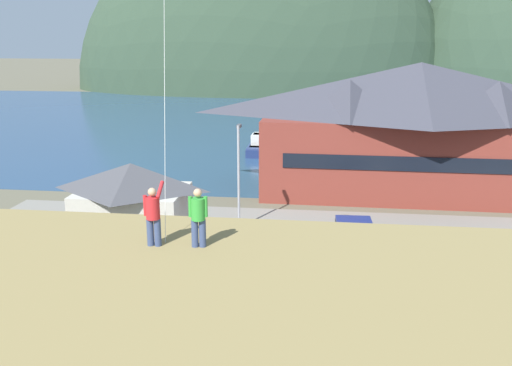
{
  "coord_description": "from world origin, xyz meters",
  "views": [
    {
      "loc": [
        3.1,
        -24.41,
        12.49
      ],
      "look_at": [
        -1.05,
        9.0,
        3.64
      ],
      "focal_mm": 39.02,
      "sensor_mm": 36.0,
      "label": 1
    }
  ],
  "objects_px": {
    "parked_car_mid_row_near": "(255,240)",
    "parked_car_lone_by_shed": "(85,279)",
    "parked_car_back_row_right": "(352,233)",
    "moored_boat_inner_slip": "(259,146)",
    "parked_car_front_row_silver": "(363,290)",
    "parking_light_pole": "(239,170)",
    "person_companion": "(198,216)",
    "parked_car_mid_row_far": "(462,249)",
    "person_kite_flyer": "(153,214)",
    "moored_boat_outer_mooring": "(323,149)",
    "parked_car_front_row_red": "(257,279)",
    "storage_shed_near_lot": "(133,204)",
    "harbor_lodge": "(417,125)",
    "wharf_dock": "(288,155)",
    "moored_boat_wharfside": "(260,145)"
  },
  "relations": [
    {
      "from": "storage_shed_near_lot",
      "to": "parked_car_mid_row_far",
      "type": "height_order",
      "value": "storage_shed_near_lot"
    },
    {
      "from": "storage_shed_near_lot",
      "to": "parked_car_lone_by_shed",
      "type": "height_order",
      "value": "storage_shed_near_lot"
    },
    {
      "from": "moored_boat_inner_slip",
      "to": "parked_car_lone_by_shed",
      "type": "bearing_deg",
      "value": -96.6
    },
    {
      "from": "parked_car_mid_row_near",
      "to": "parking_light_pole",
      "type": "distance_m",
      "value": 5.95
    },
    {
      "from": "parked_car_front_row_red",
      "to": "parked_car_front_row_silver",
      "type": "relative_size",
      "value": 1.01
    },
    {
      "from": "harbor_lodge",
      "to": "parked_car_mid_row_near",
      "type": "relative_size",
      "value": 6.07
    },
    {
      "from": "parked_car_back_row_right",
      "to": "person_companion",
      "type": "distance_m",
      "value": 19.25
    },
    {
      "from": "moored_boat_inner_slip",
      "to": "person_companion",
      "type": "bearing_deg",
      "value": -85.42
    },
    {
      "from": "harbor_lodge",
      "to": "parked_car_mid_row_far",
      "type": "relative_size",
      "value": 6.06
    },
    {
      "from": "harbor_lodge",
      "to": "parked_car_back_row_right",
      "type": "height_order",
      "value": "harbor_lodge"
    },
    {
      "from": "wharf_dock",
      "to": "moored_boat_inner_slip",
      "type": "bearing_deg",
      "value": 141.94
    },
    {
      "from": "parking_light_pole",
      "to": "person_kite_flyer",
      "type": "relative_size",
      "value": 3.73
    },
    {
      "from": "parked_car_front_row_red",
      "to": "person_kite_flyer",
      "type": "distance_m",
      "value": 12.19
    },
    {
      "from": "person_kite_flyer",
      "to": "wharf_dock",
      "type": "bearing_deg",
      "value": 88.59
    },
    {
      "from": "moored_boat_outer_mooring",
      "to": "parked_car_lone_by_shed",
      "type": "relative_size",
      "value": 1.98
    },
    {
      "from": "moored_boat_inner_slip",
      "to": "person_companion",
      "type": "relative_size",
      "value": 3.87
    },
    {
      "from": "harbor_lodge",
      "to": "parked_car_lone_by_shed",
      "type": "distance_m",
      "value": 29.07
    },
    {
      "from": "moored_boat_outer_mooring",
      "to": "parked_car_lone_by_shed",
      "type": "bearing_deg",
      "value": -107.52
    },
    {
      "from": "moored_boat_inner_slip",
      "to": "person_companion",
      "type": "distance_m",
      "value": 46.27
    },
    {
      "from": "parked_car_mid_row_near",
      "to": "parked_car_back_row_right",
      "type": "relative_size",
      "value": 1.0
    },
    {
      "from": "parked_car_front_row_red",
      "to": "parked_car_front_row_silver",
      "type": "distance_m",
      "value": 5.08
    },
    {
      "from": "parked_car_back_row_right",
      "to": "person_kite_flyer",
      "type": "bearing_deg",
      "value": -110.87
    },
    {
      "from": "harbor_lodge",
      "to": "parked_car_front_row_silver",
      "type": "relative_size",
      "value": 6.13
    },
    {
      "from": "parked_car_lone_by_shed",
      "to": "person_companion",
      "type": "height_order",
      "value": "person_companion"
    },
    {
      "from": "parked_car_mid_row_near",
      "to": "wharf_dock",
      "type": "bearing_deg",
      "value": 89.85
    },
    {
      "from": "parked_car_mid_row_near",
      "to": "parked_car_front_row_silver",
      "type": "height_order",
      "value": "same"
    },
    {
      "from": "wharf_dock",
      "to": "moored_boat_inner_slip",
      "type": "relative_size",
      "value": 1.89
    },
    {
      "from": "storage_shed_near_lot",
      "to": "parked_car_mid_row_near",
      "type": "xyz_separation_m",
      "value": [
        7.55,
        -0.86,
        -1.66
      ]
    },
    {
      "from": "person_kite_flyer",
      "to": "moored_boat_wharfside",
      "type": "bearing_deg",
      "value": 92.8
    },
    {
      "from": "parked_car_front_row_silver",
      "to": "parked_car_back_row_right",
      "type": "relative_size",
      "value": 0.99
    },
    {
      "from": "moored_boat_inner_slip",
      "to": "parked_car_front_row_silver",
      "type": "relative_size",
      "value": 1.58
    },
    {
      "from": "wharf_dock",
      "to": "person_companion",
      "type": "height_order",
      "value": "person_companion"
    },
    {
      "from": "parked_car_mid_row_far",
      "to": "parked_car_back_row_right",
      "type": "xyz_separation_m",
      "value": [
        -6.02,
        1.84,
        0.0
      ]
    },
    {
      "from": "parked_car_front_row_red",
      "to": "moored_boat_inner_slip",
      "type": "bearing_deg",
      "value": 96.64
    },
    {
      "from": "moored_boat_inner_slip",
      "to": "parked_car_back_row_right",
      "type": "height_order",
      "value": "moored_boat_inner_slip"
    },
    {
      "from": "moored_boat_wharfside",
      "to": "person_kite_flyer",
      "type": "bearing_deg",
      "value": -87.2
    },
    {
      "from": "moored_boat_wharfside",
      "to": "parked_car_lone_by_shed",
      "type": "relative_size",
      "value": 1.5
    },
    {
      "from": "parked_car_mid_row_far",
      "to": "moored_boat_inner_slip",
      "type": "bearing_deg",
      "value": 116.46
    },
    {
      "from": "parked_car_mid_row_near",
      "to": "parked_car_mid_row_far",
      "type": "xyz_separation_m",
      "value": [
        11.66,
        0.13,
        0.0
      ]
    },
    {
      "from": "moored_boat_wharfside",
      "to": "moored_boat_inner_slip",
      "type": "height_order",
      "value": "same"
    },
    {
      "from": "moored_boat_inner_slip",
      "to": "parked_car_front_row_silver",
      "type": "distance_m",
      "value": 37.34
    },
    {
      "from": "parked_car_mid_row_near",
      "to": "parked_car_lone_by_shed",
      "type": "distance_m",
      "value": 9.86
    },
    {
      "from": "parked_car_mid_row_near",
      "to": "person_companion",
      "type": "relative_size",
      "value": 2.46
    },
    {
      "from": "parking_light_pole",
      "to": "harbor_lodge",
      "type": "bearing_deg",
      "value": 39.34
    },
    {
      "from": "person_companion",
      "to": "moored_boat_outer_mooring",
      "type": "bearing_deg",
      "value": 85.62
    },
    {
      "from": "parking_light_pole",
      "to": "person_companion",
      "type": "height_order",
      "value": "person_companion"
    },
    {
      "from": "parked_car_mid_row_far",
      "to": "parked_car_front_row_silver",
      "type": "relative_size",
      "value": 1.01
    },
    {
      "from": "storage_shed_near_lot",
      "to": "moored_boat_outer_mooring",
      "type": "bearing_deg",
      "value": 68.5
    },
    {
      "from": "parking_light_pole",
      "to": "parked_car_mid_row_far",
      "type": "bearing_deg",
      "value": -19.47
    },
    {
      "from": "parked_car_mid_row_near",
      "to": "person_kite_flyer",
      "type": "bearing_deg",
      "value": -93.66
    }
  ]
}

